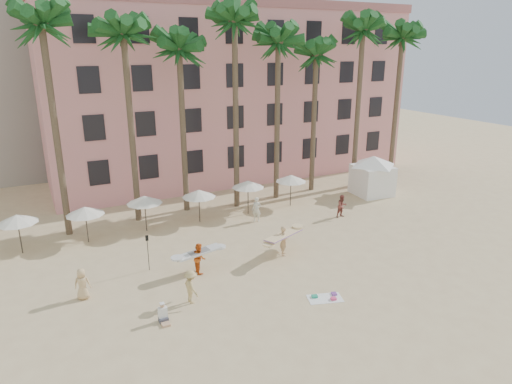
{
  "coord_description": "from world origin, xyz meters",
  "views": [
    {
      "loc": [
        -11.79,
        -17.91,
        12.59
      ],
      "look_at": [
        0.43,
        6.0,
        4.0
      ],
      "focal_mm": 32.0,
      "sensor_mm": 36.0,
      "label": 1
    }
  ],
  "objects": [
    {
      "name": "ground",
      "position": [
        0.0,
        0.0,
        0.0
      ],
      "size": [
        120.0,
        120.0,
        0.0
      ],
      "primitive_type": "plane",
      "color": "#D1B789",
      "rests_on": "ground"
    },
    {
      "name": "umbrella_row",
      "position": [
        -3.0,
        12.5,
        2.33
      ],
      "size": [
        22.5,
        2.7,
        2.73
      ],
      "color": "#332B23",
      "rests_on": "ground"
    },
    {
      "name": "cabana",
      "position": [
        14.99,
        11.89,
        2.07
      ],
      "size": [
        4.88,
        4.88,
        3.5
      ],
      "color": "white",
      "rests_on": "ground"
    },
    {
      "name": "carrier_yellow",
      "position": [
        1.74,
        4.73,
        1.08
      ],
      "size": [
        3.42,
        2.32,
        1.94
      ],
      "color": "tan",
      "rests_on": "ground"
    },
    {
      "name": "paddle",
      "position": [
        -6.38,
        6.53,
        1.41
      ],
      "size": [
        0.18,
        0.04,
        2.23
      ],
      "color": "black",
      "rests_on": "ground"
    },
    {
      "name": "beach_towel",
      "position": [
        1.05,
        -0.82,
        0.03
      ],
      "size": [
        2.02,
        1.49,
        0.14
      ],
      "color": "white",
      "rests_on": "ground"
    },
    {
      "name": "beachgoers",
      "position": [
        -1.13,
        5.69,
        0.89
      ],
      "size": [
        20.31,
        9.7,
        1.86
      ],
      "color": "beige",
      "rests_on": "ground"
    },
    {
      "name": "seated_man",
      "position": [
        -7.13,
        0.95,
        0.34
      ],
      "size": [
        0.43,
        0.75,
        0.97
      ],
      "color": "#3F3F4C",
      "rests_on": "ground"
    },
    {
      "name": "carrier_white",
      "position": [
        -3.81,
        4.94,
        0.96
      ],
      "size": [
        2.77,
        1.04,
        1.81
      ],
      "color": "#DB5917",
      "rests_on": "ground"
    },
    {
      "name": "palm_row",
      "position": [
        0.51,
        15.0,
        12.97
      ],
      "size": [
        44.4,
        5.4,
        16.3
      ],
      "color": "brown",
      "rests_on": "ground"
    },
    {
      "name": "pink_hotel",
      "position": [
        7.0,
        26.0,
        8.0
      ],
      "size": [
        35.0,
        14.0,
        16.0
      ],
      "primitive_type": "cube",
      "color": "#DF8D87",
      "rests_on": "ground"
    }
  ]
}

